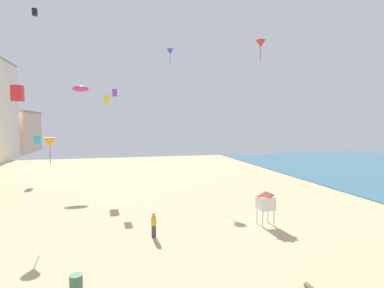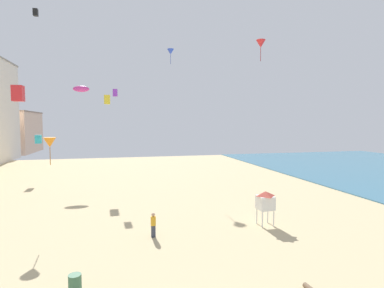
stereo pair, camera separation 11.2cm
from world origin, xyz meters
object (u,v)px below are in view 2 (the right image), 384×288
lifeguard_stand (265,201)px  kite_magenta_parafoil (81,89)px  kite_flyer (153,224)px  kite_black_box (36,12)px  beach_trash_bin (75,285)px  kite_orange_delta (50,142)px  kite_red_box (18,93)px  kite_blue_delta (170,52)px  kite_cyan_box (38,139)px  kite_yellow_box (107,100)px  kite_red_delta (261,44)px  kite_purple_box (115,93)px

lifeguard_stand → kite_magenta_parafoil: bearing=109.2°
kite_flyer → kite_black_box: kite_black_box is taller
kite_flyer → beach_trash_bin: kite_flyer is taller
lifeguard_stand → kite_orange_delta: 16.40m
kite_red_box → kite_blue_delta: bearing=30.5°
kite_orange_delta → kite_black_box: bearing=104.9°
kite_flyer → kite_blue_delta: kite_blue_delta is taller
beach_trash_bin → kite_blue_delta: 34.22m
kite_cyan_box → kite_magenta_parafoil: bearing=-4.8°
kite_cyan_box → kite_black_box: size_ratio=1.21×
beach_trash_bin → kite_yellow_box: 26.71m
kite_magenta_parafoil → kite_red_delta: kite_red_delta is taller
kite_flyer → kite_yellow_box: (-3.45, 18.90, 9.52)m
kite_cyan_box → kite_purple_box: bearing=-37.9°
kite_red_delta → kite_orange_delta: 19.99m
kite_purple_box → kite_yellow_box: bearing=109.6°
kite_flyer → kite_purple_box: 19.17m
kite_purple_box → kite_red_box: bearing=-159.1°
kite_flyer → kite_red_delta: kite_red_delta is taller
kite_black_box → kite_blue_delta: kite_black_box is taller
beach_trash_bin → kite_yellow_box: (0.65, 24.76, 9.99)m
beach_trash_bin → kite_orange_delta: kite_orange_delta is taller
kite_cyan_box → kite_blue_delta: size_ratio=0.54×
kite_red_delta → kite_purple_box: kite_red_delta is taller
kite_flyer → kite_cyan_box: (-12.53, 23.94, 4.51)m
lifeguard_stand → kite_magenta_parafoil: size_ratio=1.21×
kite_black_box → kite_yellow_box: 16.59m
kite_blue_delta → kite_red_box: bearing=-149.5°
kite_magenta_parafoil → kite_red_box: size_ratio=1.39×
beach_trash_bin → kite_red_box: size_ratio=0.60×
lifeguard_stand → kite_purple_box: bearing=110.2°
kite_blue_delta → kite_yellow_box: bearing=-157.6°
kite_cyan_box → kite_purple_box: (10.07, -7.83, 5.58)m
beach_trash_bin → kite_red_box: 22.28m
kite_cyan_box → kite_orange_delta: size_ratio=0.55×
lifeguard_stand → kite_cyan_box: bearing=117.3°
kite_cyan_box → kite_red_box: kite_red_box is taller
kite_orange_delta → beach_trash_bin: bearing=-73.8°
kite_magenta_parafoil → lifeguard_stand: bearing=-56.6°
lifeguard_stand → beach_trash_bin: (-12.40, -6.23, -1.39)m
lifeguard_stand → kite_orange_delta: bearing=151.7°
beach_trash_bin → kite_yellow_box: kite_yellow_box is taller
kite_cyan_box → kite_black_box: 17.07m
kite_black_box → kite_blue_delta: bearing=-10.4°
kite_blue_delta → beach_trash_bin: bearing=-107.9°
beach_trash_bin → kite_red_box: (-7.36, 18.53, 9.96)m
beach_trash_bin → kite_cyan_box: kite_cyan_box is taller
kite_blue_delta → lifeguard_stand: bearing=-81.6°
kite_yellow_box → kite_red_box: kite_red_box is taller
beach_trash_bin → kite_cyan_box: 31.37m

